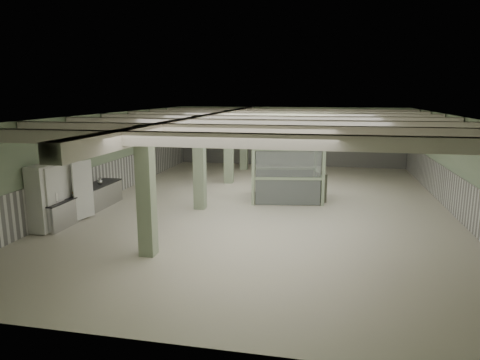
% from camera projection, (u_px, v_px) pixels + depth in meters
% --- Properties ---
extents(floor, '(20.00, 20.00, 0.00)m').
position_uv_depth(floor, '(267.00, 205.00, 17.23)').
color(floor, beige).
rests_on(floor, ground).
extents(ceiling, '(14.00, 20.00, 0.02)m').
position_uv_depth(ceiling, '(268.00, 115.00, 16.51)').
color(ceiling, silver).
rests_on(ceiling, wall_back).
extents(wall_back, '(14.00, 0.02, 3.60)m').
position_uv_depth(wall_back, '(290.00, 136.00, 26.47)').
color(wall_back, '#9DB28E').
rests_on(wall_back, floor).
extents(wall_front, '(14.00, 0.02, 3.60)m').
position_uv_depth(wall_front, '(187.00, 251.00, 7.26)').
color(wall_front, '#9DB28E').
rests_on(wall_front, floor).
extents(wall_left, '(0.02, 20.00, 3.60)m').
position_uv_depth(wall_left, '(105.00, 156.00, 18.23)').
color(wall_left, '#9DB28E').
rests_on(wall_left, floor).
extents(wall_right, '(0.02, 20.00, 3.60)m').
position_uv_depth(wall_right, '(459.00, 167.00, 15.50)').
color(wall_right, '#9DB28E').
rests_on(wall_right, floor).
extents(wainscot_left, '(0.05, 19.90, 1.50)m').
position_uv_depth(wainscot_left, '(107.00, 180.00, 18.44)').
color(wainscot_left, silver).
rests_on(wainscot_left, floor).
extents(wainscot_right, '(0.05, 19.90, 1.50)m').
position_uv_depth(wainscot_right, '(455.00, 195.00, 15.72)').
color(wainscot_right, silver).
rests_on(wainscot_right, floor).
extents(wainscot_back, '(13.90, 0.05, 1.50)m').
position_uv_depth(wainscot_back, '(289.00, 153.00, 26.66)').
color(wainscot_back, silver).
rests_on(wainscot_back, floor).
extents(girder, '(0.45, 19.90, 0.40)m').
position_uv_depth(girder, '(206.00, 120.00, 17.04)').
color(girder, white).
rests_on(girder, ceiling).
extents(beam_a, '(13.90, 0.35, 0.32)m').
position_uv_depth(beam_a, '(222.00, 140.00, 9.34)').
color(beam_a, white).
rests_on(beam_a, ceiling).
extents(beam_b, '(13.90, 0.35, 0.32)m').
position_uv_depth(beam_b, '(244.00, 131.00, 11.74)').
color(beam_b, white).
rests_on(beam_b, ceiling).
extents(beam_c, '(13.90, 0.35, 0.32)m').
position_uv_depth(beam_c, '(258.00, 124.00, 14.14)').
color(beam_c, white).
rests_on(beam_c, ceiling).
extents(beam_d, '(13.90, 0.35, 0.32)m').
position_uv_depth(beam_d, '(268.00, 120.00, 16.54)').
color(beam_d, white).
rests_on(beam_d, ceiling).
extents(beam_e, '(13.90, 0.35, 0.32)m').
position_uv_depth(beam_e, '(276.00, 116.00, 18.94)').
color(beam_e, white).
rests_on(beam_e, ceiling).
extents(beam_f, '(13.90, 0.35, 0.32)m').
position_uv_depth(beam_f, '(282.00, 114.00, 21.35)').
color(beam_f, white).
rests_on(beam_f, ceiling).
extents(beam_g, '(13.90, 0.35, 0.32)m').
position_uv_depth(beam_g, '(286.00, 112.00, 23.75)').
color(beam_g, white).
rests_on(beam_g, ceiling).
extents(column_a, '(0.42, 0.42, 3.60)m').
position_uv_depth(column_a, '(146.00, 192.00, 11.59)').
color(column_a, '#99AB8A').
rests_on(column_a, floor).
extents(column_b, '(0.42, 0.42, 3.60)m').
position_uv_depth(column_b, '(200.00, 163.00, 16.39)').
color(column_b, '#99AB8A').
rests_on(column_b, floor).
extents(column_c, '(0.42, 0.42, 3.60)m').
position_uv_depth(column_c, '(229.00, 147.00, 21.20)').
color(column_c, '#99AB8A').
rests_on(column_c, floor).
extents(column_d, '(0.42, 0.42, 3.60)m').
position_uv_depth(column_d, '(244.00, 139.00, 25.04)').
color(column_d, '#99AB8A').
rests_on(column_d, floor).
extents(pendant_front, '(0.44, 0.44, 0.22)m').
position_uv_depth(pendant_front, '(261.00, 144.00, 11.72)').
color(pendant_front, '#2D3C2E').
rests_on(pendant_front, ceiling).
extents(pendant_mid, '(0.44, 0.44, 0.22)m').
position_uv_depth(pendant_mid, '(282.00, 129.00, 17.00)').
color(pendant_mid, '#2D3C2E').
rests_on(pendant_mid, ceiling).
extents(pendant_back, '(0.44, 0.44, 0.22)m').
position_uv_depth(pendant_back, '(292.00, 121.00, 21.80)').
color(pendant_back, '#2D3C2E').
rests_on(pendant_back, ceiling).
extents(prep_counter, '(0.83, 4.74, 0.91)m').
position_uv_depth(prep_counter, '(83.00, 202.00, 15.86)').
color(prep_counter, '#ACACB0').
rests_on(prep_counter, floor).
extents(pitcher_near, '(0.24, 0.27, 0.32)m').
position_uv_depth(pitcher_near, '(60.00, 196.00, 14.34)').
color(pitcher_near, '#ACACB0').
rests_on(pitcher_near, prep_counter).
extents(pitcher_far, '(0.25, 0.27, 0.29)m').
position_uv_depth(pitcher_far, '(100.00, 182.00, 16.69)').
color(pitcher_far, '#ACACB0').
rests_on(pitcher_far, prep_counter).
extents(veg_colander, '(0.57, 0.57, 0.21)m').
position_uv_depth(veg_colander, '(85.00, 187.00, 15.88)').
color(veg_colander, '#3B3A3F').
rests_on(veg_colander, prep_counter).
extents(orange_bowl, '(0.32, 0.32, 0.09)m').
position_uv_depth(orange_bowl, '(71.00, 195.00, 14.93)').
color(orange_bowl, '#B2B2B7').
rests_on(orange_bowl, prep_counter).
extents(walkin_cooler, '(0.88, 2.34, 2.15)m').
position_uv_depth(walkin_cooler, '(57.00, 194.00, 14.46)').
color(walkin_cooler, white).
rests_on(walkin_cooler, floor).
extents(guard_booth, '(3.39, 3.01, 2.44)m').
position_uv_depth(guard_booth, '(287.00, 160.00, 17.99)').
color(guard_booth, '#A6BB96').
rests_on(guard_booth, floor).
extents(filing_cabinet, '(0.45, 0.59, 1.18)m').
position_uv_depth(filing_cabinet, '(322.00, 187.00, 17.75)').
color(filing_cabinet, '#535446').
rests_on(filing_cabinet, floor).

